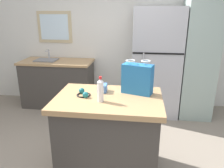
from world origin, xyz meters
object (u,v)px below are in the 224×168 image
Objects in this scene: kitchen_island at (109,135)px; small_box at (102,88)px; ear_defenders at (84,94)px; shopping_bag at (137,79)px; bottle at (101,90)px; tall_cabinet at (197,60)px; refrigerator at (156,62)px.

small_box is (-0.09, 0.17, 0.50)m from kitchen_island.
ear_defenders is at bearing 176.32° from kitchen_island.
shopping_bag is 1.41× the size of bottle.
shopping_bag reaches higher than kitchen_island.
ear_defenders reaches higher than kitchen_island.
ear_defenders is at bearing 147.53° from bottle.
small_box is at bearing 39.81° from ear_defenders.
small_box is 0.49× the size of bottle.
shopping_bag is (-0.99, -1.55, 0.09)m from tall_cabinet.
ear_defenders is at bearing -116.89° from refrigerator.
tall_cabinet is 2.29m from bottle.
shopping_bag is 0.46m from bottle.
tall_cabinet is 5.39× the size of shopping_bag.
refrigerator reaches higher than small_box.
tall_cabinet is 2.08m from small_box.
shopping_bag is at bearing 0.63° from small_box.
shopping_bag is (0.30, 0.17, 0.63)m from kitchen_island.
tall_cabinet is 7.59× the size of bottle.
tall_cabinet is 9.71× the size of ear_defenders.
kitchen_island is at bearing -149.93° from shopping_bag.
bottle is (-1.35, -1.84, 0.05)m from tall_cabinet.
refrigerator is at bearing -179.98° from tall_cabinet.
refrigerator is 1.70m from small_box.
kitchen_island is at bearing -3.68° from ear_defenders.
ear_defenders is (-0.18, -0.15, -0.02)m from small_box.
refrigerator is 0.93× the size of tall_cabinet.
small_box reaches higher than ear_defenders.
shopping_bag is at bearing -122.55° from tall_cabinet.
kitchen_island is 0.72m from shopping_bag.
refrigerator reaches higher than shopping_bag.
kitchen_island is 0.60m from bottle.
small_box is 0.30m from bottle.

